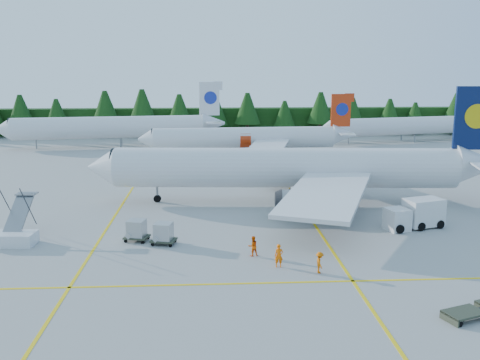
{
  "coord_description": "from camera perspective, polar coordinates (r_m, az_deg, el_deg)",
  "views": [
    {
      "loc": [
        -4.13,
        -41.43,
        14.94
      ],
      "look_at": [
        -1.0,
        13.11,
        3.5
      ],
      "focal_mm": 40.0,
      "sensor_mm": 36.0,
      "label": 1
    }
  ],
  "objects": [
    {
      "name": "ground",
      "position": [
        44.23,
        2.29,
        -7.92
      ],
      "size": [
        320.0,
        320.0,
        0.0
      ],
      "primitive_type": "plane",
      "color": "#9B9B96",
      "rests_on": "ground"
    },
    {
      "name": "taxi_stripe_a",
      "position": [
        63.98,
        -12.07,
        -1.94
      ],
      "size": [
        0.25,
        120.0,
        0.01
      ],
      "primitive_type": "cube",
      "color": "yellow",
      "rests_on": "ground"
    },
    {
      "name": "taxi_stripe_b",
      "position": [
        64.02,
        5.92,
        -1.73
      ],
      "size": [
        0.25,
        120.0,
        0.01
      ],
      "primitive_type": "cube",
      "color": "yellow",
      "rests_on": "ground"
    },
    {
      "name": "taxi_stripe_cross",
      "position": [
        38.67,
        3.16,
        -10.91
      ],
      "size": [
        80.0,
        0.25,
        0.01
      ],
      "primitive_type": "cube",
      "color": "yellow",
      "rests_on": "ground"
    },
    {
      "name": "treeline_hedge",
      "position": [
        124.07,
        -1.36,
        6.3
      ],
      "size": [
        220.0,
        4.0,
        6.0
      ],
      "primitive_type": "cube",
      "color": "black",
      "rests_on": "ground"
    },
    {
      "name": "airliner_navy",
      "position": [
        60.06,
        4.06,
        1.23
      ],
      "size": [
        44.91,
        36.85,
        13.05
      ],
      "rotation": [
        0.0,
        0.0,
        -0.07
      ],
      "color": "silver",
      "rests_on": "ground"
    },
    {
      "name": "airliner_red",
      "position": [
        91.72,
        0.1,
        4.47
      ],
      "size": [
        36.61,
        30.07,
        10.64
      ],
      "rotation": [
        0.0,
        0.0,
        0.06
      ],
      "color": "silver",
      "rests_on": "ground"
    },
    {
      "name": "airliner_far_left",
      "position": [
        106.46,
        -14.41,
        5.48
      ],
      "size": [
        42.26,
        9.2,
        12.32
      ],
      "rotation": [
        0.0,
        0.0,
        0.13
      ],
      "color": "silver",
      "rests_on": "ground"
    },
    {
      "name": "airliner_far_right",
      "position": [
        114.75,
        16.35,
        5.55
      ],
      "size": [
        36.23,
        11.03,
        10.68
      ],
      "rotation": [
        0.0,
        0.0,
        0.22
      ],
      "color": "silver",
      "rests_on": "ground"
    },
    {
      "name": "airstairs",
      "position": [
        50.54,
        -23.12,
        -5.38
      ],
      "size": [
        4.31,
        5.85,
        3.75
      ],
      "rotation": [
        0.0,
        0.0,
        -0.08
      ],
      "color": "silver",
      "rests_on": "ground"
    },
    {
      "name": "service_truck",
      "position": [
        53.46,
        18.09,
        -3.48
      ],
      "size": [
        6.07,
        3.61,
        2.76
      ],
      "rotation": [
        0.0,
        0.0,
        0.29
      ],
      "color": "white",
      "rests_on": "ground"
    },
    {
      "name": "uld_pair",
      "position": [
        47.38,
        -9.59,
        -5.36
      ],
      "size": [
        4.81,
        3.08,
        1.59
      ],
      "rotation": [
        0.0,
        0.0,
        -0.23
      ],
      "color": "#333728",
      "rests_on": "ground"
    },
    {
      "name": "crew_a",
      "position": [
        41.32,
        4.17,
        -8.06
      ],
      "size": [
        0.67,
        0.45,
        1.8
      ],
      "primitive_type": "imported",
      "rotation": [
        0.0,
        0.0,
        -0.03
      ],
      "color": "#FF6205",
      "rests_on": "ground"
    },
    {
      "name": "crew_b",
      "position": [
        43.57,
        1.38,
        -7.06
      ],
      "size": [
        0.96,
        0.84,
        1.68
      ],
      "primitive_type": "imported",
      "rotation": [
        0.0,
        0.0,
        3.43
      ],
      "color": "#EA5004",
      "rests_on": "ground"
    },
    {
      "name": "crew_c",
      "position": [
        40.54,
        8.49,
        -8.71
      ],
      "size": [
        0.46,
        0.67,
        1.62
      ],
      "primitive_type": "imported",
      "rotation": [
        0.0,
        0.0,
        1.58
      ],
      "color": "#D75B04",
      "rests_on": "ground"
    }
  ]
}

